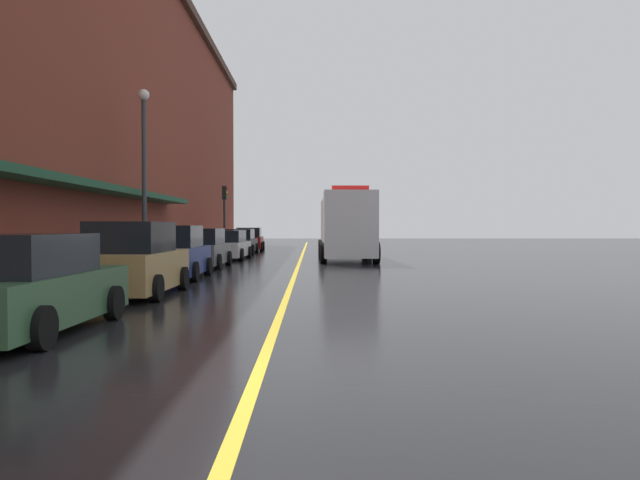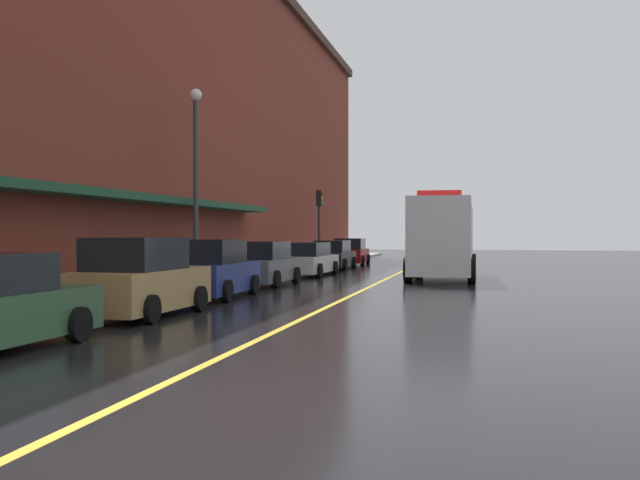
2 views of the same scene
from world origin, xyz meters
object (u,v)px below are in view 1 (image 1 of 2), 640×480
(parked_car_3, at_px, (202,249))
(parking_meter_1, at_px, (35,258))
(parked_car_4, at_px, (227,246))
(parking_meter_3, at_px, (176,242))
(parked_car_2, at_px, (173,254))
(parked_car_1, at_px, (134,261))
(traffic_light_near, at_px, (225,205))
(parked_car_0, at_px, (28,287))
(box_truck, at_px, (346,227))
(parking_meter_2, at_px, (105,250))
(street_lamp_left, at_px, (144,158))
(parked_car_6, at_px, (249,240))
(parked_car_5, at_px, (240,242))
(parking_meter_0, at_px, (150,245))

(parked_car_3, distance_m, parking_meter_1, 12.93)
(parked_car_4, bearing_deg, parking_meter_3, 166.62)
(parked_car_2, height_order, parking_meter_1, parked_car_2)
(parked_car_1, xyz_separation_m, traffic_light_near, (-1.43, 26.16, 2.29))
(parked_car_3, bearing_deg, parked_car_2, -178.98)
(parked_car_0, bearing_deg, box_truck, -14.57)
(parked_car_2, distance_m, parking_meter_2, 3.07)
(street_lamp_left, bearing_deg, parking_meter_1, -86.87)
(parked_car_1, distance_m, parked_car_2, 5.11)
(parking_meter_2, bearing_deg, parked_car_2, 64.51)
(parked_car_6, bearing_deg, parked_car_5, 178.04)
(parked_car_2, relative_size, parking_meter_2, 3.15)
(parked_car_2, distance_m, box_truck, 12.80)
(parked_car_3, height_order, parked_car_6, parked_car_3)
(parking_meter_0, relative_size, parking_meter_3, 1.00)
(parked_car_2, bearing_deg, parked_car_1, -178.39)
(parking_meter_2, distance_m, street_lamp_left, 7.25)
(parked_car_6, relative_size, parking_meter_0, 3.20)
(parking_meter_0, height_order, parking_meter_2, same)
(parked_car_2, xyz_separation_m, parking_meter_0, (-1.32, 2.18, 0.23))
(parked_car_1, relative_size, parking_meter_2, 3.29)
(parked_car_0, height_order, parked_car_6, parked_car_6)
(parking_meter_0, bearing_deg, parked_car_1, -78.44)
(box_truck, distance_m, parking_meter_3, 8.98)
(box_truck, bearing_deg, parking_meter_3, -59.65)
(parked_car_2, height_order, parked_car_5, parked_car_2)
(parked_car_4, relative_size, traffic_light_near, 1.15)
(parked_car_1, bearing_deg, parking_meter_0, 12.63)
(parked_car_0, height_order, parking_meter_0, parked_car_0)
(box_truck, bearing_deg, parking_meter_2, -29.47)
(parked_car_1, relative_size, parking_meter_1, 3.29)
(parked_car_3, relative_size, parking_meter_2, 3.33)
(parked_car_3, bearing_deg, parked_car_4, -0.55)
(parked_car_5, xyz_separation_m, parking_meter_1, (-1.43, -25.64, 0.32))
(parked_car_0, bearing_deg, street_lamp_left, 9.55)
(parked_car_3, distance_m, traffic_light_near, 15.74)
(parking_meter_2, relative_size, street_lamp_left, 0.19)
(parked_car_4, bearing_deg, parked_car_3, -179.68)
(parked_car_3, xyz_separation_m, parked_car_6, (0.15, 18.06, -0.01))
(parked_car_6, xyz_separation_m, parking_meter_1, (-1.46, -30.92, 0.29))
(parked_car_3, relative_size, parked_car_4, 0.90)
(parked_car_1, xyz_separation_m, parked_car_4, (-0.01, 17.05, -0.13))
(parked_car_2, xyz_separation_m, traffic_light_near, (-1.26, 21.05, 2.33))
(parked_car_2, bearing_deg, parking_meter_0, 30.87)
(parking_meter_2, bearing_deg, parked_car_1, -57.54)
(parked_car_4, xyz_separation_m, street_lamp_left, (-2.08, -8.30, 3.67))
(parked_car_6, distance_m, parking_meter_0, 21.47)
(parked_car_1, distance_m, parked_car_5, 23.43)
(parking_meter_3, bearing_deg, parked_car_2, -78.51)
(parking_meter_1, xyz_separation_m, parking_meter_3, (0.00, 13.81, 0.00))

